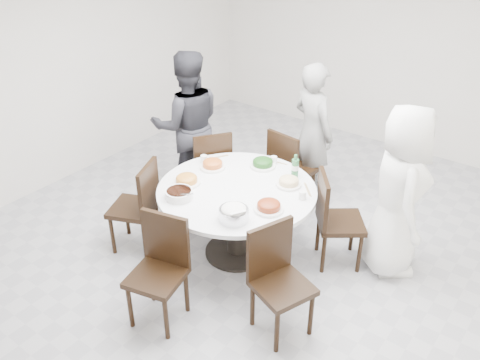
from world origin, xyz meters
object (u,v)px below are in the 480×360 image
Objects in this scene: dining_table at (237,222)px; diner_left at (188,125)px; chair_se at (283,285)px; diner_right at (399,192)px; chair_ne at (341,220)px; rice_bowl at (234,215)px; chair_sw at (133,206)px; chair_n at (293,168)px; beverage_bottle at (295,166)px; chair_nw at (209,167)px; diner_middle at (313,133)px; soup_bowl at (179,194)px; chair_s at (156,275)px.

diner_left reaches higher than dining_table.
diner_right is (0.37, 1.32, 0.35)m from chair_se.
rice_bowl is at bearing 110.65° from chair_ne.
chair_n is at bearing 128.83° from chair_sw.
diner_right reaches higher than chair_ne.
beverage_bottle is (1.50, -0.12, 0.01)m from diner_left.
diner_middle is (0.81, 0.85, 0.33)m from chair_nw.
chair_sw is 1.64m from beverage_bottle.
chair_se reaches higher than soup_bowl.
chair_se is at bearing 127.29° from chair_n.
dining_table is 1.47m from diner_middle.
chair_n and chair_nw have the same top height.
dining_table is at bearing 102.10° from diner_left.
chair_n is 0.59× the size of diner_middle.
chair_se is at bearing 129.78° from diner_right.
chair_se is 1.42m from diner_right.
beverage_bottle reaches higher than chair_sw.
chair_ne is at bearing 38.39° from soup_bowl.
diner_middle reaches higher than chair_ne.
diner_left reaches higher than diner_middle.
diner_right reaches higher than beverage_bottle.
chair_se is 0.55× the size of diner_left.
chair_s is at bearing -62.88° from soup_bowl.
chair_n is at bearing 160.51° from chair_nw.
chair_s is 0.81m from soup_bowl.
chair_nw is 1.19m from beverage_bottle.
chair_n is 1.00× the size of chair_sw.
beverage_bottle is at bearing 48.60° from chair_se.
chair_sw is 1.00× the size of chair_s.
chair_nw is at bearing 76.61° from chair_se.
chair_sw and chair_se have the same top height.
chair_n is 1.28m from diner_left.
soup_bowl is at bearing 87.73° from chair_n.
rice_bowl is at bearing 104.88° from diner_right.
chair_ne and chair_se have the same top height.
rice_bowl is (0.27, 0.68, 0.33)m from chair_s.
chair_se is (0.91, -0.60, 0.10)m from dining_table.
beverage_bottle is (0.36, -0.57, 0.39)m from chair_n.
beverage_bottle is (1.21, 1.04, 0.39)m from chair_sw.
chair_se is 0.58× the size of diner_right.
chair_se is (1.80, -0.08, 0.00)m from chair_sw.
diner_right is at bearing 4.99° from chair_se.
diner_right reaches higher than chair_nw.
chair_sw is at bearing -139.28° from beverage_bottle.
diner_left is (-2.09, 1.23, 0.38)m from chair_se.
chair_ne is at bearing 154.21° from chair_n.
rice_bowl is 1.06× the size of beverage_bottle.
chair_s is 2.54m from diner_middle.
diner_right is (1.25, 1.84, 0.35)m from chair_s.
dining_table is 1.58× the size of chair_ne.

